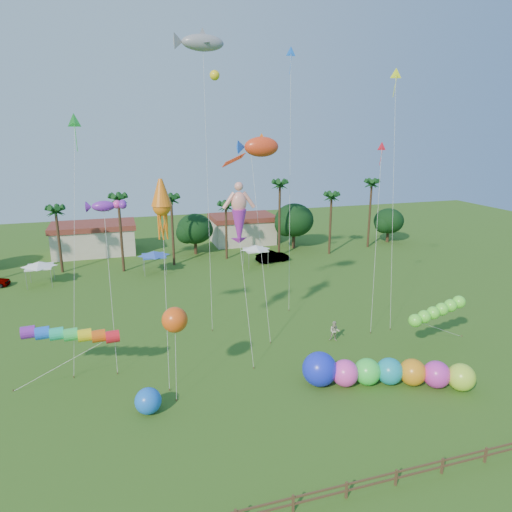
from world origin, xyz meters
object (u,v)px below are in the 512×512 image
object	(u,v)px
blue_ball	(148,401)
spectator_b	(335,331)
caterpillar_inflatable	(380,372)
car_b	(273,257)

from	to	relation	value
blue_ball	spectator_b	bearing A→B (deg)	20.03
caterpillar_inflatable	spectator_b	bearing A→B (deg)	109.08
car_b	blue_ball	world-z (taller)	blue_ball
blue_ball	caterpillar_inflatable	bearing A→B (deg)	-5.50
spectator_b	car_b	bearing A→B (deg)	112.21
spectator_b	caterpillar_inflatable	bearing A→B (deg)	-61.97
car_b	caterpillar_inflatable	xyz separation A→B (m)	(-3.33, -34.17, 0.30)
caterpillar_inflatable	blue_ball	world-z (taller)	caterpillar_inflatable
spectator_b	blue_ball	xyz separation A→B (m)	(-17.17, -6.26, -0.03)
car_b	spectator_b	xyz separation A→B (m)	(-3.18, -26.28, 0.14)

